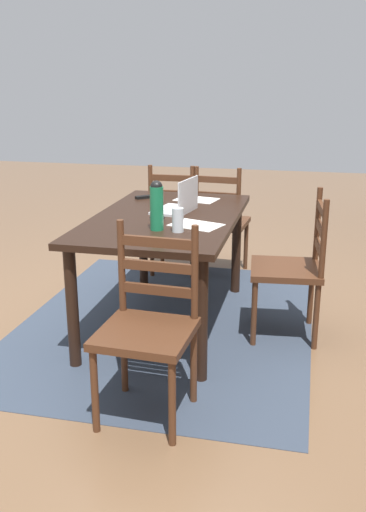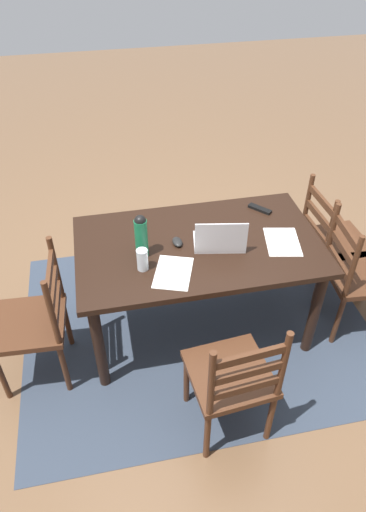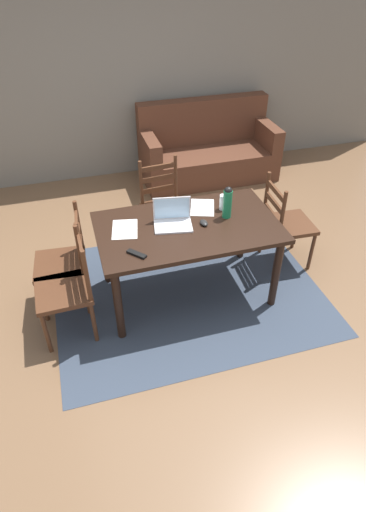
% 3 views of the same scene
% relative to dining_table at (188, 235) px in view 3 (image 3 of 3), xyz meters
% --- Properties ---
extents(ground_plane, '(14.00, 14.00, 0.00)m').
position_rel_dining_table_xyz_m(ground_plane, '(0.00, 0.00, -0.67)').
color(ground_plane, brown).
extents(area_rug, '(2.49, 1.96, 0.01)m').
position_rel_dining_table_xyz_m(area_rug, '(0.00, 0.00, -0.66)').
color(area_rug, '#333D4C').
rests_on(area_rug, ground).
extents(wall_back, '(8.00, 0.12, 2.70)m').
position_rel_dining_table_xyz_m(wall_back, '(0.00, 2.74, 0.68)').
color(wall_back, slate).
rests_on(wall_back, ground).
extents(dining_table, '(1.57, 0.91, 0.76)m').
position_rel_dining_table_xyz_m(dining_table, '(0.00, 0.00, 0.00)').
color(dining_table, black).
rests_on(dining_table, ground).
extents(chair_right_far, '(0.46, 0.46, 0.95)m').
position_rel_dining_table_xyz_m(chair_right_far, '(1.07, 0.18, -0.20)').
color(chair_right_far, '#4C2B19').
rests_on(chair_right_far, ground).
extents(chair_far_head, '(0.48, 0.48, 0.95)m').
position_rel_dining_table_xyz_m(chair_far_head, '(-0.00, 0.83, -0.20)').
color(chair_far_head, '#4C2B19').
rests_on(chair_far_head, ground).
extents(chair_left_near, '(0.45, 0.45, 0.95)m').
position_rel_dining_table_xyz_m(chair_left_near, '(-1.07, -0.18, -0.20)').
color(chair_left_near, '#4C2B19').
rests_on(chair_left_near, ground).
extents(chair_left_far, '(0.47, 0.47, 0.95)m').
position_rel_dining_table_xyz_m(chair_left_far, '(-1.07, 0.18, -0.20)').
color(chair_left_far, '#4C2B19').
rests_on(chair_left_far, ground).
extents(couch, '(1.80, 0.80, 1.00)m').
position_rel_dining_table_xyz_m(couch, '(0.97, 2.27, -0.31)').
color(couch, '#512D1E').
rests_on(couch, ground).
extents(laptop, '(0.35, 0.27, 0.23)m').
position_rel_dining_table_xyz_m(laptop, '(-0.12, 0.06, 0.15)').
color(laptop, silver).
rests_on(laptop, dining_table).
extents(water_bottle, '(0.08, 0.08, 0.29)m').
position_rel_dining_table_xyz_m(water_bottle, '(0.37, 0.04, 0.25)').
color(water_bottle, '#197247').
rests_on(water_bottle, dining_table).
extents(drinking_glass, '(0.07, 0.07, 0.14)m').
position_rel_dining_table_xyz_m(drinking_glass, '(0.38, 0.17, 0.17)').
color(drinking_glass, silver).
rests_on(drinking_glass, dining_table).
extents(computer_mouse, '(0.07, 0.10, 0.03)m').
position_rel_dining_table_xyz_m(computer_mouse, '(0.13, -0.02, 0.11)').
color(computer_mouse, black).
rests_on(computer_mouse, dining_table).
extents(tv_remote, '(0.15, 0.16, 0.02)m').
position_rel_dining_table_xyz_m(tv_remote, '(-0.51, -0.28, 0.11)').
color(tv_remote, black).
rests_on(tv_remote, dining_table).
extents(paper_stack_left, '(0.30, 0.35, 0.00)m').
position_rel_dining_table_xyz_m(paper_stack_left, '(0.21, 0.24, 0.10)').
color(paper_stack_left, white).
rests_on(paper_stack_left, dining_table).
extents(paper_stack_right, '(0.26, 0.33, 0.00)m').
position_rel_dining_table_xyz_m(paper_stack_right, '(-0.53, 0.09, 0.10)').
color(paper_stack_right, white).
rests_on(paper_stack_right, dining_table).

